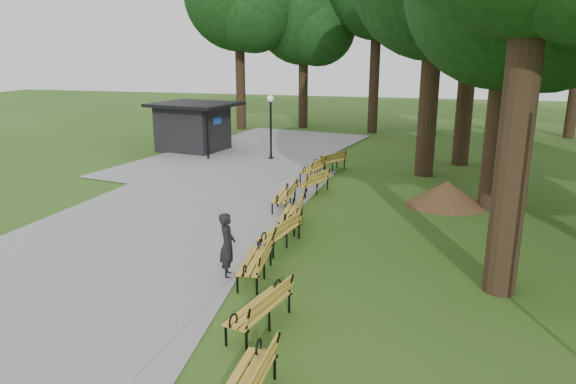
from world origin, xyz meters
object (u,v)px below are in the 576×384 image
(bench_5, at_px, (284,196))
(person, at_px, (227,245))
(bench_3, at_px, (279,232))
(bench_1, at_px, (259,308))
(bench_7, at_px, (313,169))
(bench_4, at_px, (291,213))
(lamp_post, at_px, (271,114))
(bench_8, at_px, (329,162))
(dirt_mound, at_px, (446,193))
(kiosk, at_px, (193,127))
(bench_6, at_px, (312,182))
(bench_0, at_px, (245,383))
(bench_2, at_px, (255,261))

(bench_5, bearing_deg, person, -1.66)
(bench_3, bearing_deg, bench_5, -156.42)
(bench_3, relative_size, bench_5, 1.00)
(bench_1, distance_m, bench_7, 12.31)
(bench_4, bearing_deg, bench_1, 2.91)
(lamp_post, relative_size, bench_1, 1.65)
(bench_1, xyz_separation_m, bench_8, (-1.28, 13.75, 0.00))
(person, bearing_deg, dirt_mound, -55.34)
(bench_1, xyz_separation_m, bench_7, (-1.66, 12.20, 0.00))
(lamp_post, xyz_separation_m, bench_1, (4.53, -15.67, -1.81))
(person, bearing_deg, kiosk, 6.72)
(bench_5, bearing_deg, bench_7, 175.85)
(bench_1, bearing_deg, bench_6, -160.64)
(person, bearing_deg, bench_4, -28.51)
(kiosk, height_order, bench_0, kiosk)
(bench_5, xyz_separation_m, bench_8, (0.41, 5.93, 0.00))
(kiosk, bearing_deg, bench_8, -10.75)
(bench_3, xyz_separation_m, bench_8, (-0.45, 9.46, 0.00))
(kiosk, relative_size, bench_0, 2.16)
(dirt_mound, relative_size, bench_7, 1.21)
(lamp_post, height_order, bench_3, lamp_post)
(lamp_post, relative_size, bench_6, 1.65)
(bench_3, distance_m, bench_7, 7.96)
(bench_2, relative_size, bench_8, 1.00)
(bench_0, relative_size, bench_8, 1.00)
(kiosk, height_order, bench_4, kiosk)
(person, distance_m, bench_5, 5.74)
(bench_0, distance_m, bench_3, 6.72)
(person, relative_size, bench_4, 0.84)
(lamp_post, height_order, bench_4, lamp_post)
(bench_0, xyz_separation_m, bench_5, (-2.21, 10.11, 0.00))
(bench_2, xyz_separation_m, bench_5, (-0.87, 5.65, 0.00))
(bench_8, bearing_deg, dirt_mound, 79.90)
(bench_2, bearing_deg, bench_4, 175.73)
(person, relative_size, bench_0, 0.84)
(bench_4, distance_m, bench_6, 3.93)
(dirt_mound, relative_size, bench_3, 1.21)
(kiosk, relative_size, bench_6, 2.16)
(bench_2, distance_m, bench_5, 5.72)
(bench_0, relative_size, bench_5, 1.00)
(dirt_mound, bearing_deg, bench_2, -121.04)
(bench_0, height_order, bench_6, same)
(dirt_mound, distance_m, bench_6, 4.83)
(bench_1, bearing_deg, kiosk, -138.77)
(bench_7, height_order, bench_8, same)
(person, relative_size, bench_5, 0.84)
(bench_3, bearing_deg, bench_7, -164.03)
(person, distance_m, bench_8, 11.66)
(bench_4, xyz_separation_m, bench_7, (-0.71, 6.21, 0.00))
(kiosk, distance_m, bench_7, 8.96)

